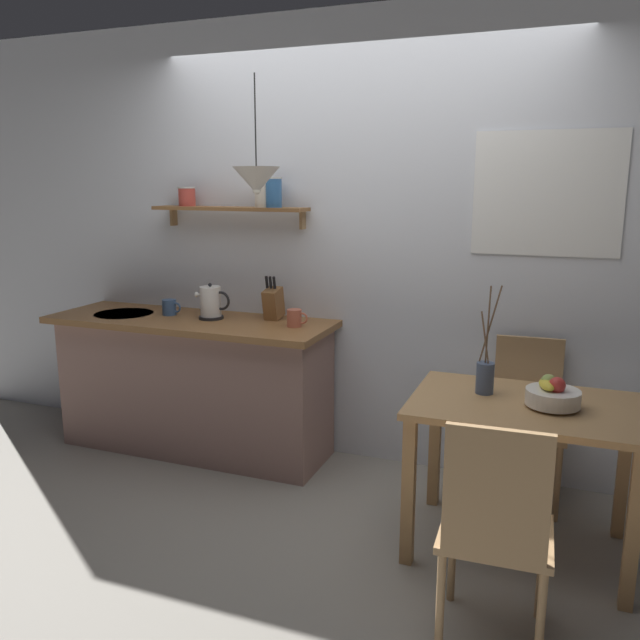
% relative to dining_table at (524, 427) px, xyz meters
% --- Properties ---
extents(ground_plane, '(14.00, 14.00, 0.00)m').
position_rel_dining_table_xyz_m(ground_plane, '(-1.07, 0.16, -0.62)').
color(ground_plane, gray).
extents(back_wall, '(6.80, 0.11, 2.70)m').
position_rel_dining_table_xyz_m(back_wall, '(-0.86, 0.81, 0.73)').
color(back_wall, silver).
rests_on(back_wall, ground_plane).
extents(kitchen_counter, '(1.83, 0.63, 0.88)m').
position_rel_dining_table_xyz_m(kitchen_counter, '(-2.07, 0.48, -0.17)').
color(kitchen_counter, gray).
rests_on(kitchen_counter, ground_plane).
extents(wall_shelf, '(1.03, 0.20, 0.31)m').
position_rel_dining_table_xyz_m(wall_shelf, '(-1.81, 0.65, 0.99)').
color(wall_shelf, brown).
extents(dining_table, '(1.02, 0.70, 0.74)m').
position_rel_dining_table_xyz_m(dining_table, '(0.00, 0.00, 0.00)').
color(dining_table, tan).
rests_on(dining_table, ground_plane).
extents(dining_chair_near, '(0.43, 0.40, 0.92)m').
position_rel_dining_table_xyz_m(dining_chair_near, '(-0.04, -0.74, -0.11)').
color(dining_chair_near, tan).
rests_on(dining_chair_near, ground_plane).
extents(dining_chair_far, '(0.43, 0.43, 0.89)m').
position_rel_dining_table_xyz_m(dining_chair_far, '(-0.02, 0.58, -0.13)').
color(dining_chair_far, tan).
rests_on(dining_chair_far, ground_plane).
extents(fruit_bowl, '(0.24, 0.24, 0.15)m').
position_rel_dining_table_xyz_m(fruit_bowl, '(0.11, -0.02, 0.18)').
color(fruit_bowl, silver).
rests_on(fruit_bowl, dining_table).
extents(twig_vase, '(0.10, 0.08, 0.52)m').
position_rel_dining_table_xyz_m(twig_vase, '(-0.19, 0.07, 0.21)').
color(twig_vase, '#475675').
rests_on(twig_vase, dining_table).
extents(electric_kettle, '(0.24, 0.15, 0.23)m').
position_rel_dining_table_xyz_m(electric_kettle, '(-1.93, 0.50, 0.36)').
color(electric_kettle, black).
rests_on(electric_kettle, kitchen_counter).
extents(knife_block, '(0.09, 0.16, 0.28)m').
position_rel_dining_table_xyz_m(knife_block, '(-1.56, 0.62, 0.37)').
color(knife_block, brown).
rests_on(knife_block, kitchen_counter).
extents(coffee_mug_by_sink, '(0.13, 0.09, 0.10)m').
position_rel_dining_table_xyz_m(coffee_mug_by_sink, '(-2.24, 0.51, 0.31)').
color(coffee_mug_by_sink, '#3D5B89').
rests_on(coffee_mug_by_sink, kitchen_counter).
extents(coffee_mug_spare, '(0.13, 0.09, 0.10)m').
position_rel_dining_table_xyz_m(coffee_mug_spare, '(-1.36, 0.48, 0.32)').
color(coffee_mug_spare, '#C6664C').
rests_on(coffee_mug_spare, kitchen_counter).
extents(pendant_lamp, '(0.26, 0.26, 0.64)m').
position_rel_dining_table_xyz_m(pendant_lamp, '(-1.52, 0.34, 1.11)').
color(pendant_lamp, black).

